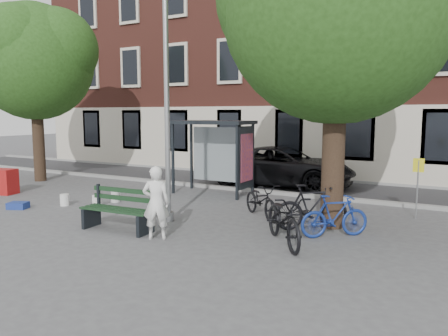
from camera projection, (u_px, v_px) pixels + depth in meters
ground at (169, 221)px, 11.76m from camera, size 90.00×90.00×0.00m
road at (271, 184)px, 17.82m from camera, size 40.00×4.00×0.01m
curb_near at (250, 190)px, 16.08m from camera, size 40.00×0.25×0.12m
curb_far at (289, 177)px, 19.55m from camera, size 40.00×0.25×0.12m
building_row at (320, 32)px, 22.15m from camera, size 30.00×8.00×14.00m
lamppost at (167, 117)px, 11.42m from camera, size 0.28×0.35×6.11m
tree_left at (32, 56)px, 17.97m from camera, size 5.18×4.86×7.40m
bus_shelter at (224, 141)px, 15.37m from camera, size 2.85×1.45×2.62m
painter at (156, 203)px, 9.96m from camera, size 0.74×0.66×1.69m
bench at (119, 212)px, 10.77m from camera, size 1.99×0.75×1.01m
bike_a at (261, 200)px, 12.10m from camera, size 1.82×1.67×0.97m
bike_b at (335, 216)px, 10.14m from camera, size 1.57×1.47×1.01m
bike_c at (284, 219)px, 9.56m from camera, size 1.96×2.17×1.14m
bike_d at (312, 207)px, 10.82m from camera, size 1.82×1.63×1.15m
car_dark at (283, 166)px, 17.38m from camera, size 5.73×2.86×1.56m
red_stand at (3, 182)px, 15.61m from camera, size 1.01×0.78×0.90m
blue_crate at (18, 205)px, 13.22m from camera, size 0.66×0.59×0.20m
bucket_a at (97, 201)px, 13.49m from camera, size 0.33×0.33×0.36m
bucket_b at (115, 197)px, 14.20m from camera, size 0.35×0.35×0.36m
bucket_c at (65, 200)px, 13.66m from camera, size 0.33×0.33×0.36m
notice_sign at (418, 177)px, 11.84m from camera, size 0.29×0.04×1.67m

